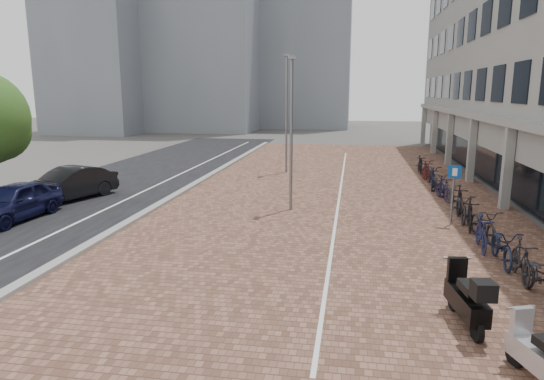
{
  "coord_description": "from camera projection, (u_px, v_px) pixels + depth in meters",
  "views": [
    {
      "loc": [
        2.73,
        -10.1,
        4.65
      ],
      "look_at": [
        0.0,
        6.0,
        1.3
      ],
      "focal_mm": 31.69,
      "sensor_mm": 36.0,
      "label": 1
    }
  ],
  "objects": [
    {
      "name": "lamp_near",
      "position": [
        291.0,
        136.0,
        18.64
      ],
      "size": [
        0.12,
        0.12,
        5.91
      ],
      "primitive_type": "cylinder",
      "color": "gray",
      "rests_on": "ground"
    },
    {
      "name": "scooter_front",
      "position": [
        544.0,
        355.0,
        7.56
      ],
      "size": [
        1.04,
        1.75,
        1.15
      ],
      "primitive_type": null,
      "rotation": [
        0.0,
        0.0,
        0.33
      ],
      "color": "#BBBBC1",
      "rests_on": "ground"
    },
    {
      "name": "lamp_far",
      "position": [
        286.0,
        115.0,
        27.4
      ],
      "size": [
        0.12,
        0.12,
        6.65
      ],
      "primitive_type": "cylinder",
      "color": "slate",
      "rests_on": "ground"
    },
    {
      "name": "car_navy",
      "position": [
        13.0,
        202.0,
        17.57
      ],
      "size": [
        1.85,
        4.17,
        1.4
      ],
      "primitive_type": "imported",
      "rotation": [
        0.0,
        0.0,
        -0.05
      ],
      "color": "black",
      "rests_on": "ground"
    },
    {
      "name": "car_dark",
      "position": [
        69.0,
        184.0,
        20.86
      ],
      "size": [
        2.84,
        4.59,
        1.43
      ],
      "primitive_type": "imported",
      "rotation": [
        0.0,
        0.0,
        -0.33
      ],
      "color": "black",
      "rests_on": "ground"
    },
    {
      "name": "curb",
      "position": [
        190.0,
        187.0,
        23.55
      ],
      "size": [
        0.35,
        42.0,
        0.14
      ],
      "primitive_type": "cube",
      "color": "gray",
      "rests_on": "ground"
    },
    {
      "name": "bg_towers",
      "position": [
        214.0,
        13.0,
        57.94
      ],
      "size": [
        33.0,
        23.0,
        32.0
      ],
      "color": "gray",
      "rests_on": "ground"
    },
    {
      "name": "parking_sign",
      "position": [
        453.0,
        186.0,
        16.72
      ],
      "size": [
        0.44,
        0.16,
        2.16
      ],
      "rotation": [
        0.0,
        0.0,
        -0.28
      ],
      "color": "slate",
      "rests_on": "ground"
    },
    {
      "name": "lane_line",
      "position": [
        154.0,
        187.0,
        23.87
      ],
      "size": [
        0.12,
        44.0,
        0.0
      ],
      "primitive_type": "cube",
      "color": "white",
      "rests_on": "street_asphalt"
    },
    {
      "name": "plaza_brick",
      "position": [
        336.0,
        193.0,
        22.4
      ],
      "size": [
        14.5,
        42.0,
        0.04
      ],
      "primitive_type": "cube",
      "color": "brown",
      "rests_on": "ground"
    },
    {
      "name": "scooter_mid",
      "position": [
        467.0,
        297.0,
        9.59
      ],
      "size": [
        0.81,
        1.89,
        1.26
      ],
      "primitive_type": null,
      "rotation": [
        0.0,
        0.0,
        0.13
      ],
      "color": "black",
      "rests_on": "ground"
    },
    {
      "name": "ground",
      "position": [
        229.0,
        296.0,
        11.14
      ],
      "size": [
        140.0,
        140.0,
        0.0
      ],
      "primitive_type": "plane",
      "color": "#474442",
      "rests_on": "ground"
    },
    {
      "name": "street_asphalt",
      "position": [
        116.0,
        186.0,
        24.2
      ],
      "size": [
        8.0,
        50.0,
        0.03
      ],
      "primitive_type": "cube",
      "color": "black",
      "rests_on": "ground"
    },
    {
      "name": "parking_line",
      "position": [
        340.0,
        193.0,
        22.36
      ],
      "size": [
        0.1,
        30.0,
        0.0
      ],
      "primitive_type": "cube",
      "color": "white",
      "rests_on": "plaza_brick"
    },
    {
      "name": "bike_row",
      "position": [
        451.0,
        194.0,
        19.78
      ],
      "size": [
        1.29,
        20.44,
        1.05
      ],
      "color": "black",
      "rests_on": "ground"
    }
  ]
}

